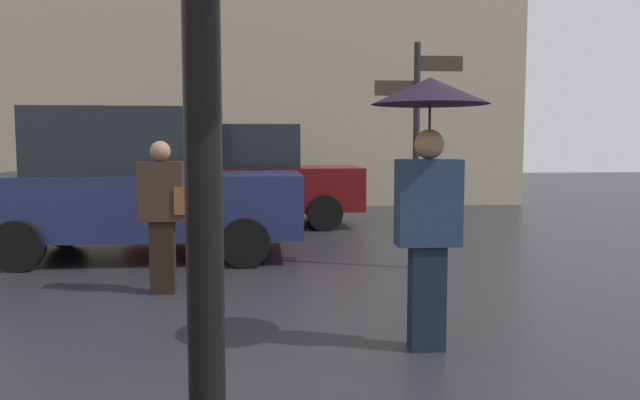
# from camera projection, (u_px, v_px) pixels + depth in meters

# --- Properties ---
(pedestrian_with_umbrella) EXTENTS (0.86, 0.86, 2.02)m
(pedestrian_with_umbrella) POSITION_uv_depth(u_px,v_px,m) (429.00, 150.00, 4.53)
(pedestrian_with_umbrella) COLOR black
(pedestrian_with_umbrella) RESTS_ON ground
(pedestrian_with_bag) EXTENTS (0.49, 0.24, 1.57)m
(pedestrian_with_bag) POSITION_uv_depth(u_px,v_px,m) (163.00, 207.00, 6.35)
(pedestrian_with_bag) COLOR black
(pedestrian_with_bag) RESTS_ON ground
(parked_car_left) EXTENTS (4.26, 1.99, 1.89)m
(parked_car_left) POSITION_uv_depth(u_px,v_px,m) (244.00, 175.00, 11.72)
(parked_car_left) COLOR #590C0F
(parked_car_left) RESTS_ON ground
(parked_car_right) EXTENTS (4.20, 1.98, 2.01)m
(parked_car_right) POSITION_uv_depth(u_px,v_px,m) (141.00, 184.00, 8.42)
(parked_car_right) COLOR #1E234C
(parked_car_right) RESTS_ON ground
(street_signpost) EXTENTS (1.08, 0.08, 2.77)m
(street_signpost) POSITION_uv_depth(u_px,v_px,m) (417.00, 132.00, 7.59)
(street_signpost) COLOR black
(street_signpost) RESTS_ON ground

